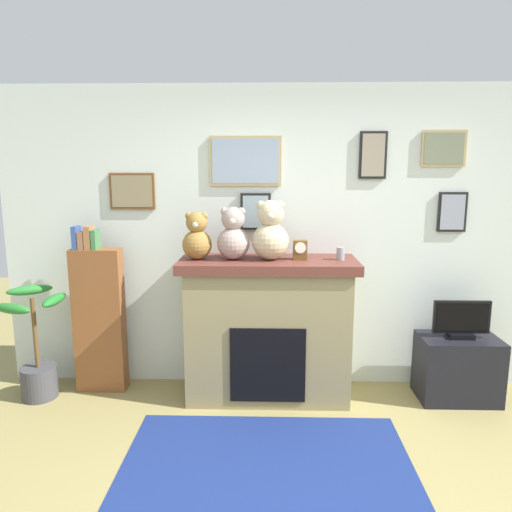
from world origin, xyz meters
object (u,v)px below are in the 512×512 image
object	(u,v)px
teddy_bear_brown	(233,236)
teddy_bear_grey	(197,238)
television	(461,321)
candle_jar	(341,254)
bookshelf	(99,317)
tv_stand	(457,368)
fireplace	(268,328)
potted_plant	(37,359)
teddy_bear_tan	(270,233)
mantel_clock	(300,250)

from	to	relation	value
teddy_bear_brown	teddy_bear_grey	bearing A→B (deg)	179.99
television	candle_jar	size ratio (longest dim) A/B	4.48
bookshelf	tv_stand	distance (m)	3.06
teddy_bear_grey	teddy_bear_brown	world-z (taller)	teddy_bear_brown
fireplace	potted_plant	xyz separation A→B (m)	(-1.92, -0.11, -0.26)
fireplace	bookshelf	world-z (taller)	bookshelf
television	teddy_bear_brown	distance (m)	1.99
teddy_bear_tan	mantel_clock	bearing A→B (deg)	-0.19
fireplace	teddy_bear_brown	bearing A→B (deg)	-176.30
bookshelf	television	bearing A→B (deg)	-1.91
teddy_bear_tan	candle_jar	bearing A→B (deg)	0.06
fireplace	tv_stand	world-z (taller)	fireplace
potted_plant	tv_stand	bearing A→B (deg)	1.30
teddy_bear_brown	teddy_bear_tan	bearing A→B (deg)	-0.01
fireplace	television	xyz separation A→B (m)	(1.58, -0.03, 0.08)
potted_plant	television	world-z (taller)	potted_plant
candle_jar	teddy_bear_tan	bearing A→B (deg)	-179.94
potted_plant	tv_stand	world-z (taller)	potted_plant
potted_plant	teddy_bear_tan	world-z (taller)	teddy_bear_tan
tv_stand	teddy_bear_brown	distance (m)	2.17
potted_plant	candle_jar	world-z (taller)	candle_jar
potted_plant	teddy_bear_brown	distance (m)	1.94
bookshelf	mantel_clock	xyz separation A→B (m)	(1.70, -0.09, 0.60)
teddy_bear_brown	fireplace	bearing A→B (deg)	3.70
potted_plant	mantel_clock	bearing A→B (deg)	2.26
bookshelf	potted_plant	xyz separation A→B (m)	(-0.47, -0.18, -0.32)
mantel_clock	teddy_bear_brown	world-z (taller)	teddy_bear_brown
potted_plant	mantel_clock	xyz separation A→B (m)	(2.18, 0.09, 0.92)
bookshelf	mantel_clock	bearing A→B (deg)	-3.13
bookshelf	teddy_bear_grey	xyz separation A→B (m)	(0.87, -0.09, 0.70)
teddy_bear_grey	teddy_bear_brown	bearing A→B (deg)	-0.01
bookshelf	teddy_bear_tan	bearing A→B (deg)	-3.61
potted_plant	teddy_bear_grey	distance (m)	1.69
potted_plant	fireplace	bearing A→B (deg)	3.13
teddy_bear_brown	bookshelf	bearing A→B (deg)	175.47
potted_plant	teddy_bear_brown	size ratio (longest dim) A/B	2.20
potted_plant	bookshelf	bearing A→B (deg)	20.78
tv_stand	mantel_clock	size ratio (longest dim) A/B	4.04
bookshelf	potted_plant	world-z (taller)	bookshelf
television	teddy_bear_grey	distance (m)	2.26
television	fireplace	bearing A→B (deg)	179.02
bookshelf	candle_jar	size ratio (longest dim) A/B	14.05
tv_stand	mantel_clock	xyz separation A→B (m)	(-1.33, 0.01, 0.99)
bookshelf	candle_jar	xyz separation A→B (m)	(2.03, -0.09, 0.58)
tv_stand	teddy_bear_tan	distance (m)	1.93
teddy_bear_grey	teddy_bear_tan	world-z (taller)	teddy_bear_tan
teddy_bear_grey	mantel_clock	bearing A→B (deg)	-0.06
fireplace	teddy_bear_brown	world-z (taller)	teddy_bear_brown
tv_stand	teddy_bear_brown	size ratio (longest dim) A/B	1.50
tv_stand	mantel_clock	bearing A→B (deg)	179.71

